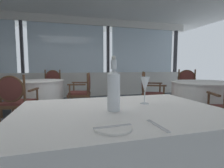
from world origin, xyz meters
TOP-DOWN VIEW (x-y plane):
  - ground_plane at (0.00, 0.00)m, footprint 12.41×12.41m
  - window_wall_far at (-0.00, 3.58)m, footprint 9.12×0.14m
  - foreground_table at (0.24, -1.45)m, footprint 1.35×0.95m
  - side_plate at (0.09, -1.78)m, footprint 0.17×0.17m
  - butter_knife at (0.09, -1.78)m, footprint 0.18×0.03m
  - dinner_fork at (0.30, -1.80)m, footprint 0.02×0.18m
  - water_bottle at (0.18, -1.47)m, footprint 0.08×0.08m
  - wine_glass at (0.46, -1.33)m, footprint 0.07×0.07m
  - background_table_0 at (-0.68, 1.43)m, footprint 1.08×1.08m
  - dining_chair_0_0 at (-0.47, 2.37)m, footprint 0.60×0.55m
  - dining_chair_0_2 at (-0.89, 0.48)m, footprint 0.60×0.55m
  - dining_chair_0_3 at (0.26, 1.22)m, footprint 0.55×0.60m
  - background_table_1 at (2.48, 0.16)m, footprint 1.25×1.25m
  - dining_chair_1_0 at (2.90, 1.14)m, footprint 0.64×0.60m
  - dining_chair_1_1 at (1.52, 0.58)m, footprint 0.60×0.64m

SIDE VIEW (x-z plane):
  - ground_plane at x=0.00m, z-range 0.00..0.00m
  - background_table_0 at x=-0.68m, z-range 0.00..0.75m
  - background_table_1 at x=2.48m, z-range 0.00..0.75m
  - foreground_table at x=0.24m, z-range 0.00..0.75m
  - dining_chair_0_2 at x=-0.89m, z-range 0.08..1.00m
  - dining_chair_0_3 at x=0.26m, z-range 0.09..1.00m
  - dining_chair_1_1 at x=1.52m, z-range 0.09..1.03m
  - dining_chair_1_0 at x=2.90m, z-range 0.07..1.06m
  - dining_chair_0_0 at x=-0.47m, z-range 0.08..1.05m
  - dinner_fork at x=0.30m, z-range 0.75..0.76m
  - side_plate at x=0.09m, z-range 0.75..0.76m
  - butter_knife at x=0.09m, z-range 0.76..0.77m
  - water_bottle at x=0.18m, z-range 0.72..1.07m
  - wine_glass at x=0.46m, z-range 0.80..1.00m
  - window_wall_far at x=0.00m, z-range -0.27..2.48m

